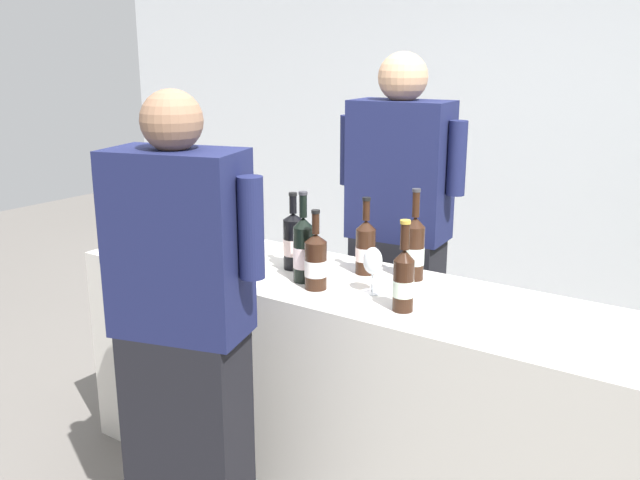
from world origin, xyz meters
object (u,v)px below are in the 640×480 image
(wine_glass, at_px, (373,263))
(person_guest, at_px, (184,348))
(person_server, at_px, (398,253))
(wine_bottle_2, at_px, (149,223))
(wine_bottle_8, at_px, (366,247))
(wine_bottle_3, at_px, (303,250))
(wine_bottle_0, at_px, (414,248))
(wine_bottle_7, at_px, (168,217))
(wine_bottle_1, at_px, (316,261))
(wine_bottle_6, at_px, (404,279))
(wine_bottle_5, at_px, (214,237))
(ice_bucket, at_px, (224,221))
(wine_bottle_4, at_px, (293,241))

(wine_glass, bearing_deg, person_guest, -121.27)
(person_server, bearing_deg, wine_bottle_2, -143.55)
(wine_bottle_8, bearing_deg, wine_bottle_3, -123.73)
(wine_bottle_0, relative_size, wine_bottle_7, 1.02)
(wine_bottle_1, bearing_deg, wine_bottle_6, -2.73)
(wine_bottle_0, distance_m, wine_bottle_2, 1.22)
(wine_bottle_2, relative_size, wine_bottle_8, 1.07)
(wine_bottle_3, xyz_separation_m, wine_bottle_5, (-0.43, -0.04, -0.01))
(wine_bottle_0, distance_m, wine_glass, 0.23)
(wine_bottle_0, xyz_separation_m, wine_bottle_5, (-0.77, -0.30, -0.01))
(person_guest, bearing_deg, ice_bucket, 123.91)
(wine_bottle_7, bearing_deg, wine_bottle_4, 0.43)
(wine_bottle_3, bearing_deg, wine_bottle_1, -26.91)
(wine_glass, height_order, ice_bucket, ice_bucket)
(wine_bottle_8, relative_size, ice_bucket, 1.31)
(wine_bottle_0, bearing_deg, wine_bottle_2, -167.18)
(wine_bottle_2, bearing_deg, wine_bottle_5, -4.10)
(wine_bottle_2, relative_size, wine_bottle_7, 0.94)
(wine_bottle_3, relative_size, wine_glass, 2.04)
(wine_bottle_5, bearing_deg, wine_bottle_4, 26.25)
(wine_bottle_3, bearing_deg, wine_bottle_7, 173.08)
(wine_bottle_5, xyz_separation_m, wine_glass, (0.71, 0.08, -0.01))
(wine_bottle_5, distance_m, wine_bottle_6, 0.89)
(wine_glass, height_order, person_server, person_server)
(ice_bucket, distance_m, person_guest, 1.01)
(wine_bottle_7, height_order, person_guest, person_guest)
(wine_bottle_2, bearing_deg, ice_bucket, 49.77)
(wine_bottle_7, bearing_deg, ice_bucket, 34.59)
(wine_bottle_5, height_order, person_server, person_server)
(wine_bottle_6, relative_size, person_guest, 0.19)
(ice_bucket, xyz_separation_m, person_server, (0.69, 0.41, -0.14))
(wine_bottle_1, relative_size, wine_bottle_4, 0.95)
(wine_bottle_8, height_order, person_server, person_server)
(wine_bottle_0, xyz_separation_m, person_guest, (-0.42, -0.83, -0.22))
(wine_bottle_0, bearing_deg, wine_bottle_1, -129.25)
(wine_bottle_4, xyz_separation_m, wine_bottle_8, (0.28, 0.11, -0.01))
(wine_bottle_0, height_order, wine_bottle_7, wine_bottle_0)
(person_server, distance_m, person_guest, 1.24)
(wine_bottle_1, relative_size, person_guest, 0.18)
(person_server, bearing_deg, wine_bottle_8, -78.58)
(wine_bottle_2, xyz_separation_m, wine_bottle_8, (1.00, 0.23, -0.01))
(wine_bottle_4, distance_m, wine_glass, 0.42)
(wine_bottle_2, distance_m, wine_bottle_5, 0.43)
(wine_bottle_4, height_order, person_server, person_server)
(wine_bottle_8, xyz_separation_m, person_guest, (-0.23, -0.79, -0.21))
(wine_bottle_4, relative_size, wine_bottle_8, 1.02)
(wine_bottle_3, distance_m, wine_bottle_7, 0.85)
(wine_bottle_6, bearing_deg, wine_bottle_3, 172.29)
(wine_bottle_5, xyz_separation_m, wine_bottle_8, (0.57, 0.26, -0.01))
(wine_bottle_2, distance_m, person_server, 1.14)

